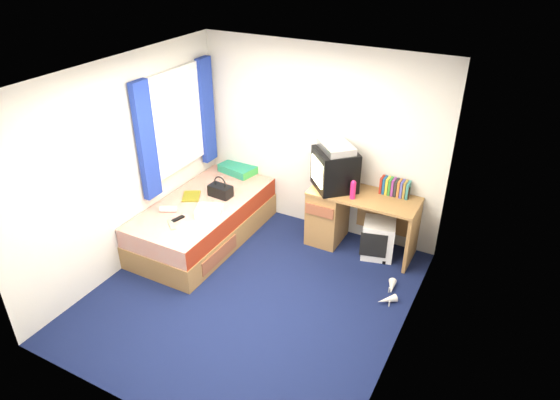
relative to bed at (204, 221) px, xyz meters
The scene contains 20 objects.
ground 1.32m from the bed, 31.99° to the right, with size 3.40×3.40×0.00m, color #0C1438.
room_shell 1.75m from the bed, 31.99° to the right, with size 3.40×3.40×3.40m.
bed is the anchor object (origin of this frame).
pillow 0.98m from the bed, 93.41° to the left, with size 0.49×0.31×0.11m, color #177295.
desk 1.73m from the bed, 25.72° to the left, with size 1.30×0.55×0.75m.
storage_cube 2.18m from the bed, 18.62° to the left, with size 0.37×0.37×0.46m, color silver.
crt_tv 1.77m from the bed, 27.60° to the left, with size 0.66×0.66×0.49m.
vcr 1.91m from the bed, 27.64° to the left, with size 0.45×0.32×0.09m, color silver.
book_row 2.40m from the bed, 23.13° to the left, with size 0.34×0.13×0.20m.
picture_frame 2.54m from the bed, 21.98° to the left, with size 0.02×0.12×0.14m, color black.
pink_water_bottle 1.93m from the bed, 19.01° to the left, with size 0.07×0.07×0.21m, color #DA1E63.
aerosol_can 1.98m from the bed, 23.56° to the left, with size 0.05×0.05×0.20m, color silver.
handbag 0.44m from the bed, 63.17° to the left, with size 0.30×0.19×0.28m.
towel 0.47m from the bed, 40.00° to the right, with size 0.30×0.25×0.10m, color white.
magazine 0.35m from the bed, 168.15° to the left, with size 0.21×0.28×0.01m, color yellow.
water_bottle 0.54m from the bed, 119.31° to the right, with size 0.07×0.07×0.20m, color silver.
colour_swatch_fan 0.67m from the bed, 89.14° to the right, with size 0.22×0.06×0.01m, color gold.
remote_control 0.55m from the bed, 90.79° to the right, with size 0.05×0.16×0.02m, color black.
window_assembly 1.25m from the bed, 154.49° to the left, with size 0.11×1.42×1.40m.
white_heels 2.45m from the bed, ahead, with size 0.22×0.47×0.09m.
Camera 1 is at (2.28, -3.62, 3.58)m, focal length 32.00 mm.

